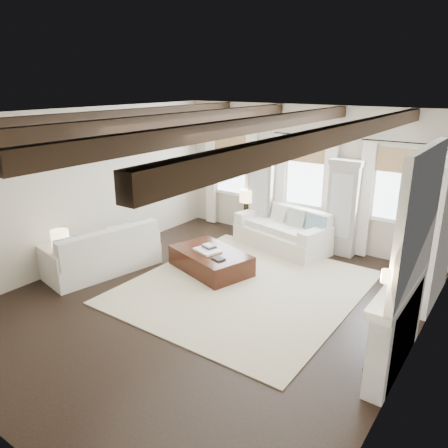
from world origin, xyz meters
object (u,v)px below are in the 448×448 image
Objects in this scene: sofa_back at (283,232)px; side_table_front at (64,271)px; ottoman at (211,261)px; side_table_back at (246,224)px; sofa_left at (103,254)px.

sofa_back is 4.76× the size of side_table_front.
sofa_back is at bearing 58.36° from side_table_front.
ottoman is 3.25× the size of side_table_front.
sofa_back is 1.46× the size of ottoman.
side_table_back is at bearing 168.85° from sofa_back.
sofa_back is at bearing -11.15° from side_table_back.
sofa_left is 3.72m from side_table_back.
side_table_back is (1.15, 3.54, -0.10)m from sofa_left.
sofa_back reaches higher than ottoman.
sofa_left is (-2.32, -3.31, 0.00)m from sofa_back.
sofa_left is 4.18× the size of side_table_back.
sofa_left is 4.78× the size of side_table_front.
side_table_back is (-1.17, 0.23, -0.09)m from sofa_back.
sofa_left is at bearing -127.26° from ottoman.
ottoman is at bearing 46.52° from side_table_front.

